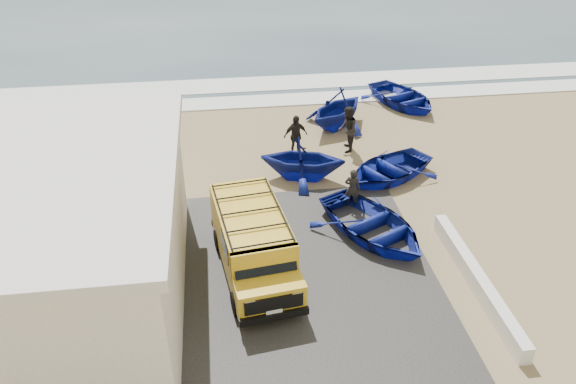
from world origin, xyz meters
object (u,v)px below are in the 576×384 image
building (24,241)px  parapet (477,279)px  fisherman_middle (347,129)px  boat_far_left (337,108)px  van (253,241)px  boat_near_right (388,169)px  boat_near_left (373,225)px  fisherman_front (352,189)px  boat_mid_left (303,159)px  fisherman_back (296,136)px  boat_far_right (402,97)px

building → parapet: building is taller
parapet → fisherman_middle: 9.30m
parapet → boat_far_left: size_ratio=1.71×
van → boat_near_right: 7.54m
boat_near_left → fisherman_front: size_ratio=2.81×
fisherman_middle → van: bearing=-19.8°
van → boat_mid_left: (2.34, 5.39, -0.25)m
building → parapet: bearing=-4.6°
boat_near_left → boat_near_right: bearing=40.0°
fisherman_middle → fisherman_back: bearing=-75.8°
fisherman_front → parapet: bearing=139.9°
building → boat_mid_left: 10.43m
van → fisherman_front: 4.87m
parapet → van: 6.65m
van → fisherman_middle: van is taller
boat_near_left → boat_near_right: boat_near_left is taller
van → boat_mid_left: size_ratio=1.54×
boat_near_right → boat_far_left: bearing=161.4°
parapet → fisherman_front: fisherman_front is taller
boat_far_right → fisherman_front: bearing=-139.2°
boat_near_right → fisherman_front: 2.68m
boat_near_left → fisherman_back: (-1.68, 6.12, 0.44)m
boat_far_right → fisherman_back: fisherman_back is taller
boat_near_left → fisherman_middle: fisherman_middle is taller
van → fisherman_back: 7.75m
parapet → van: size_ratio=1.20×
fisherman_front → fisherman_back: fisherman_back is taller
boat_near_right → van: bearing=-78.4°
van → boat_near_left: (4.03, 1.26, -0.66)m
parapet → fisherman_middle: (-1.83, 9.09, 0.71)m
boat_mid_left → boat_near_left: bearing=-142.7°
boat_far_right → boat_mid_left: bearing=-154.2°
parapet → fisherman_back: size_ratio=3.37×
building → fisherman_front: (9.86, 3.70, -1.39)m
boat_near_left → boat_mid_left: boat_mid_left is taller
building → van: building is taller
parapet → fisherman_middle: size_ratio=3.04×
boat_mid_left → fisherman_back: 2.00m
building → boat_far_right: size_ratio=2.19×
boat_far_left → fisherman_back: size_ratio=1.97×
fisherman_front → boat_near_right: bearing=-114.2°
van → boat_far_right: 14.65m
boat_mid_left → fisherman_middle: fisherman_middle is taller
building → fisherman_middle: size_ratio=4.76×
boat_far_left → boat_far_right: size_ratio=0.82×
boat_far_left → boat_mid_left: bearing=-70.7°
boat_mid_left → fisherman_back: fisherman_back is taller
boat_near_left → fisherman_middle: 6.27m
parapet → boat_far_right: (2.03, 13.57, 0.17)m
fisherman_front → boat_far_right: bearing=-97.2°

